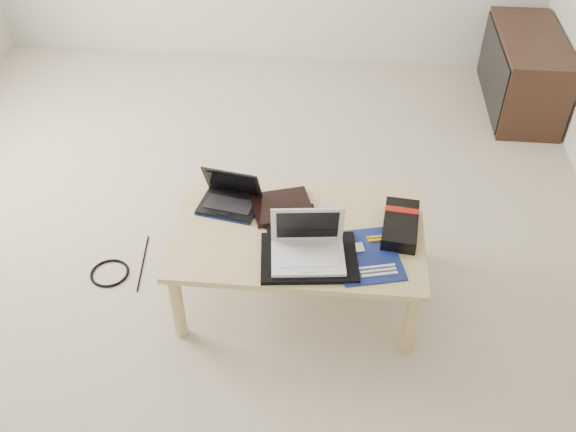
# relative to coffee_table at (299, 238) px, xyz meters

# --- Properties ---
(ground) EXTENTS (4.00, 4.00, 0.00)m
(ground) POSITION_rel_coffee_table_xyz_m (-0.44, 0.39, -0.35)
(ground) COLOR #ACA08B
(ground) RESTS_ON ground
(coffee_table) EXTENTS (1.10, 0.70, 0.40)m
(coffee_table) POSITION_rel_coffee_table_xyz_m (0.00, 0.00, 0.00)
(coffee_table) COLOR tan
(coffee_table) RESTS_ON ground
(media_cabinet) EXTENTS (0.41, 0.90, 0.50)m
(media_cabinet) POSITION_rel_coffee_table_xyz_m (1.33, 1.84, -0.10)
(media_cabinet) COLOR #392317
(media_cabinet) RESTS_ON ground
(book) EXTENTS (0.32, 0.29, 0.03)m
(book) POSITION_rel_coffee_table_xyz_m (-0.09, 0.13, 0.06)
(book) COLOR black
(book) RESTS_ON coffee_table
(netbook) EXTENTS (0.30, 0.24, 0.18)m
(netbook) POSITION_rel_coffee_table_xyz_m (-0.33, 0.14, 0.09)
(netbook) COLOR black
(netbook) RESTS_ON coffee_table
(tablet) EXTENTS (0.26, 0.22, 0.01)m
(tablet) POSITION_rel_coffee_table_xyz_m (-0.04, 0.06, 0.05)
(tablet) COLOR black
(tablet) RESTS_ON coffee_table
(remote) EXTENTS (0.07, 0.25, 0.02)m
(remote) POSITION_rel_coffee_table_xyz_m (0.11, 0.05, 0.06)
(remote) COLOR #AFAFB4
(remote) RESTS_ON coffee_table
(neoprene_sleeve) EXTENTS (0.43, 0.34, 0.02)m
(neoprene_sleeve) POSITION_rel_coffee_table_xyz_m (0.06, -0.18, 0.06)
(neoprene_sleeve) COLOR black
(neoprene_sleeve) RESTS_ON coffee_table
(white_laptop) EXTENTS (0.32, 0.25, 0.22)m
(white_laptop) POSITION_rel_coffee_table_xyz_m (0.05, -0.17, 0.11)
(white_laptop) COLOR silver
(white_laptop) RESTS_ON neoprene_sleeve
(motherboard) EXTENTS (0.33, 0.38, 0.02)m
(motherboard) POSITION_rel_coffee_table_xyz_m (0.30, -0.14, 0.05)
(motherboard) COLOR #0D1B53
(motherboard) RESTS_ON coffee_table
(gpu_box) EXTENTS (0.18, 0.31, 0.07)m
(gpu_box) POSITION_rel_coffee_table_xyz_m (0.44, 0.04, 0.08)
(gpu_box) COLOR black
(gpu_box) RESTS_ON coffee_table
(cable_coil) EXTENTS (0.13, 0.13, 0.01)m
(cable_coil) POSITION_rel_coffee_table_xyz_m (-0.14, 0.04, 0.05)
(cable_coil) COLOR black
(cable_coil) RESTS_ON coffee_table
(floor_cable_coil) EXTENTS (0.24, 0.24, 0.01)m
(floor_cable_coil) POSITION_rel_coffee_table_xyz_m (-0.94, 0.03, -0.34)
(floor_cable_coil) COLOR black
(floor_cable_coil) RESTS_ON ground
(floor_cable_trail) EXTENTS (0.05, 0.39, 0.01)m
(floor_cable_trail) POSITION_rel_coffee_table_xyz_m (-0.79, 0.12, -0.35)
(floor_cable_trail) COLOR black
(floor_cable_trail) RESTS_ON ground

